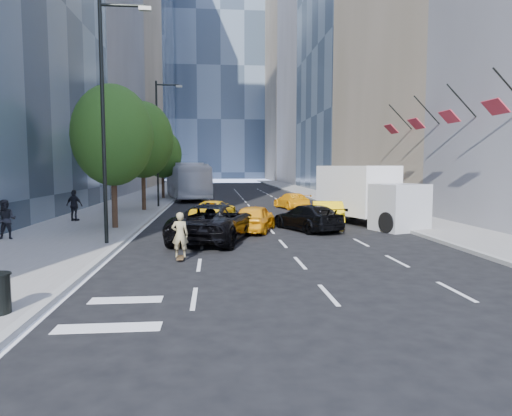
{
  "coord_description": "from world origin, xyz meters",
  "views": [
    {
      "loc": [
        -1.96,
        -15.48,
        3.36
      ],
      "look_at": [
        -0.2,
        3.77,
        1.6
      ],
      "focal_mm": 32.0,
      "sensor_mm": 36.0,
      "label": 1
    }
  ],
  "objects": [
    {
      "name": "tower_left_end",
      "position": [
        -22.0,
        92.0,
        30.0
      ],
      "size": [
        20.0,
        28.0,
        60.0
      ],
      "primitive_type": "cube",
      "color": "#2D3946",
      "rests_on": "ground"
    },
    {
      "name": "sidewalk_right",
      "position": [
        10.0,
        30.0,
        0.07
      ],
      "size": [
        4.0,
        120.0,
        0.15
      ],
      "primitive_type": "cube",
      "color": "slate",
      "rests_on": "ground"
    },
    {
      "name": "pedestrian_a",
      "position": [
        -11.13,
        5.4,
        1.03
      ],
      "size": [
        0.88,
        0.69,
        1.76
      ],
      "primitive_type": "imported",
      "rotation": [
        0.0,
        0.0,
        0.03
      ],
      "color": "black",
      "rests_on": "sidewalk_left"
    },
    {
      "name": "skateboarder",
      "position": [
        -3.2,
        0.86,
        0.82
      ],
      "size": [
        0.6,
        0.4,
        1.63
      ],
      "primitive_type": "imported",
      "rotation": [
        0.0,
        0.0,
        3.15
      ],
      "color": "olive",
      "rests_on": "ground"
    },
    {
      "name": "traffic_signal",
      "position": [
        -6.4,
        40.0,
        4.23
      ],
      "size": [
        2.48,
        0.53,
        5.2
      ],
      "color": "black",
      "rests_on": "sidewalk_left"
    },
    {
      "name": "lamp_near",
      "position": [
        -6.32,
        4.0,
        5.81
      ],
      "size": [
        2.13,
        0.22,
        10.0
      ],
      "color": "black",
      "rests_on": "sidewalk_left"
    },
    {
      "name": "tower_right_far",
      "position": [
        22.0,
        98.0,
        25.0
      ],
      "size": [
        20.0,
        24.0,
        50.0
      ],
      "primitive_type": "cube",
      "color": "#786C53",
      "rests_on": "ground"
    },
    {
      "name": "taxi_d",
      "position": [
        4.2,
        20.5,
        0.63
      ],
      "size": [
        2.71,
        4.62,
        1.26
      ],
      "primitive_type": "imported",
      "rotation": [
        0.0,
        0.0,
        3.37
      ],
      "color": "#FFA70D",
      "rests_on": "ground"
    },
    {
      "name": "tree_near",
      "position": [
        -7.2,
        9.0,
        4.97
      ],
      "size": [
        4.2,
        4.2,
        7.46
      ],
      "color": "black",
      "rests_on": "sidewalk_left"
    },
    {
      "name": "lamp_far",
      "position": [
        -6.32,
        22.0,
        5.81
      ],
      "size": [
        2.13,
        0.22,
        10.0
      ],
      "color": "black",
      "rests_on": "sidewalk_left"
    },
    {
      "name": "tree_mid",
      "position": [
        -7.2,
        19.0,
        5.32
      ],
      "size": [
        4.5,
        4.5,
        7.99
      ],
      "color": "black",
      "rests_on": "sidewalk_left"
    },
    {
      "name": "tower_left_mid",
      "position": [
        -22.0,
        42.0,
        22.5
      ],
      "size": [
        20.0,
        24.0,
        45.0
      ],
      "primitive_type": "cube",
      "color": "slate",
      "rests_on": "ground"
    },
    {
      "name": "sidewalk_left",
      "position": [
        -9.0,
        30.0,
        0.07
      ],
      "size": [
        6.0,
        120.0,
        0.15
      ],
      "primitive_type": "cube",
      "color": "slate",
      "rests_on": "ground"
    },
    {
      "name": "black_sedan_lincoln",
      "position": [
        -2.0,
        5.0,
        0.84
      ],
      "size": [
        4.31,
        6.6,
        1.69
      ],
      "primitive_type": "imported",
      "rotation": [
        0.0,
        0.0,
        2.87
      ],
      "color": "black",
      "rests_on": "ground"
    },
    {
      "name": "black_sedan_mercedes",
      "position": [
        2.91,
        8.0,
        0.69
      ],
      "size": [
        3.56,
        5.1,
        1.37
      ],
      "primitive_type": "imported",
      "rotation": [
        0.0,
        0.0,
        3.53
      ],
      "color": "black",
      "rests_on": "ground"
    },
    {
      "name": "tower_right_mid",
      "position": [
        22.0,
        74.0,
        32.5
      ],
      "size": [
        20.0,
        24.0,
        65.0
      ],
      "primitive_type": "cube",
      "color": "slate",
      "rests_on": "ground"
    },
    {
      "name": "taxi_a",
      "position": [
        0.11,
        7.84,
        0.71
      ],
      "size": [
        2.79,
        4.46,
        1.42
      ],
      "primitive_type": "imported",
      "rotation": [
        0.0,
        0.0,
        2.85
      ],
      "color": "orange",
      "rests_on": "ground"
    },
    {
      "name": "facade_flags",
      "position": [
        10.64,
        10.0,
        6.18
      ],
      "size": [
        1.85,
        13.3,
        2.05
      ],
      "color": "black",
      "rests_on": "ground"
    },
    {
      "name": "tree_far",
      "position": [
        -7.2,
        32.0,
        4.62
      ],
      "size": [
        3.9,
        3.9,
        6.92
      ],
      "color": "black",
      "rests_on": "sidewalk_left"
    },
    {
      "name": "ground",
      "position": [
        0.0,
        0.0,
        0.0
      ],
      "size": [
        160.0,
        160.0,
        0.0
      ],
      "primitive_type": "plane",
      "color": "black",
      "rests_on": "ground"
    },
    {
      "name": "box_truck",
      "position": [
        6.82,
        10.07,
        1.73
      ],
      "size": [
        4.81,
        7.56,
        3.41
      ],
      "rotation": [
        0.0,
        0.0,
        0.35
      ],
      "color": "beige",
      "rests_on": "ground"
    },
    {
      "name": "taxi_b",
      "position": [
        4.2,
        9.0,
        0.75
      ],
      "size": [
        2.39,
        4.75,
        1.49
      ],
      "primitive_type": "imported",
      "rotation": [
        0.0,
        0.0,
        2.96
      ],
      "color": "yellow",
      "rests_on": "ground"
    },
    {
      "name": "tower_distant",
      "position": [
        0.0,
        120.0,
        45.0
      ],
      "size": [
        40.0,
        20.0,
        90.0
      ],
      "primitive_type": "cube",
      "color": "#2D3946",
      "rests_on": "ground"
    },
    {
      "name": "taxi_c",
      "position": [
        -2.0,
        13.0,
        0.63
      ],
      "size": [
        3.18,
        4.9,
        1.25
      ],
      "primitive_type": "imported",
      "rotation": [
        0.0,
        0.0,
        2.88
      ],
      "color": "yellow",
      "rests_on": "ground"
    },
    {
      "name": "pedestrian_b",
      "position": [
        -10.22,
        12.25,
        1.07
      ],
      "size": [
        1.17,
        0.82,
        1.84
      ],
      "primitive_type": "imported",
      "rotation": [
        0.0,
        0.0,
        2.76
      ],
      "color": "black",
      "rests_on": "sidewalk_left"
    },
    {
      "name": "city_bus",
      "position": [
        -4.8,
        32.6,
        1.87
      ],
      "size": [
        5.46,
        13.8,
        3.75
      ],
      "primitive_type": "imported",
      "rotation": [
        0.0,
        0.0,
        0.18
      ],
      "color": "silver",
      "rests_on": "ground"
    }
  ]
}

